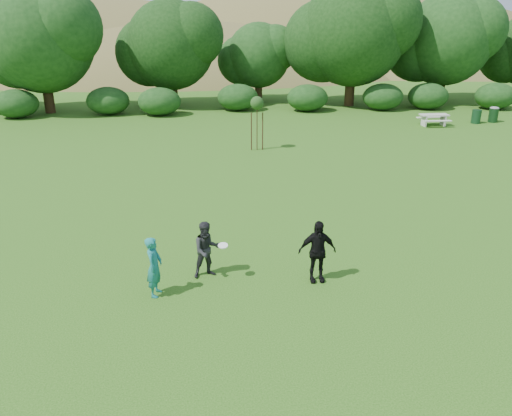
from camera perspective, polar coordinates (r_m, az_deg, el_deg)
The scene contains 11 objects.
ground at distance 13.44m, azimuth 1.28°, elevation -8.99°, with size 120.00×120.00×0.00m, color #19470C.
player_teal at distance 12.97m, azimuth -11.55°, elevation -6.59°, with size 0.59×0.39×1.61m, color #197170.
player_grey at distance 13.66m, azimuth -5.63°, elevation -4.76°, with size 0.78×0.61×1.61m, color #262629.
player_black at distance 13.44m, azimuth 7.00°, elevation -4.94°, with size 1.02×0.43×1.75m, color black.
trash_can_near at distance 36.97m, azimuth 23.86°, elevation 9.54°, with size 0.60×0.60×0.90m, color #153A20.
frisbee at distance 13.33m, azimuth -3.80°, elevation -4.30°, with size 0.27×0.27×0.08m.
sapling at distance 26.54m, azimuth 0.12°, elevation 11.73°, with size 0.70×0.70×2.85m.
picnic_table at distance 35.04m, azimuth 19.67°, elevation 9.67°, with size 1.80×1.48×0.76m.
trash_can_lidded at distance 37.84m, azimuth 25.51°, elevation 9.66°, with size 0.60×0.60×1.05m.
hillside at distance 82.15m, azimuth -4.95°, elevation 7.85°, with size 150.00×72.00×52.00m.
tree_row at distance 40.54m, azimuth 1.01°, elevation 18.46°, with size 53.92×10.38×9.62m.
Camera 1 is at (-1.44, -11.54, 6.74)m, focal length 35.00 mm.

